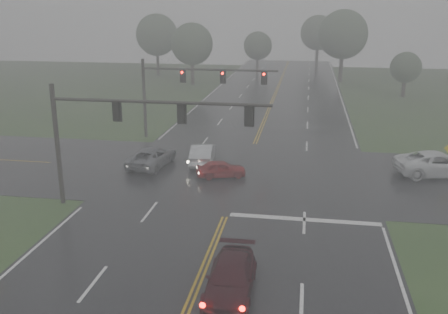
% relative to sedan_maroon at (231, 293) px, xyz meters
% --- Properties ---
extents(main_road, '(18.00, 160.00, 0.02)m').
position_rel_sedan_maroon_xyz_m(main_road, '(-1.52, 13.71, 0.00)').
color(main_road, black).
rests_on(main_road, ground).
extents(cross_street, '(120.00, 14.00, 0.02)m').
position_rel_sedan_maroon_xyz_m(cross_street, '(-1.52, 15.71, 0.00)').
color(cross_street, black).
rests_on(cross_street, ground).
extents(stop_bar, '(8.50, 0.50, 0.01)m').
position_rel_sedan_maroon_xyz_m(stop_bar, '(2.98, 8.11, 0.00)').
color(stop_bar, white).
rests_on(stop_bar, ground).
extents(sedan_maroon, '(2.01, 4.81, 1.39)m').
position_rel_sedan_maroon_xyz_m(sedan_maroon, '(0.00, 0.00, 0.00)').
color(sedan_maroon, black).
rests_on(sedan_maroon, ground).
extents(sedan_red, '(3.74, 2.40, 1.19)m').
position_rel_sedan_maroon_xyz_m(sedan_red, '(-2.94, 14.59, 0.00)').
color(sedan_red, maroon).
rests_on(sedan_red, ground).
extents(sedan_silver, '(2.07, 4.80, 1.54)m').
position_rel_sedan_maroon_xyz_m(sedan_silver, '(-4.87, 17.55, 0.00)').
color(sedan_silver, silver).
rests_on(sedan_silver, ground).
extents(car_grey, '(2.97, 5.38, 1.43)m').
position_rel_sedan_maroon_xyz_m(car_grey, '(-8.51, 16.23, 0.00)').
color(car_grey, slate).
rests_on(car_grey, ground).
extents(pickup_white, '(6.53, 4.08, 1.69)m').
position_rel_sedan_maroon_xyz_m(pickup_white, '(12.27, 17.56, 0.00)').
color(pickup_white, white).
rests_on(pickup_white, ground).
extents(signal_gantry_near, '(12.86, 0.32, 7.33)m').
position_rel_sedan_maroon_xyz_m(signal_gantry_near, '(-7.79, 8.27, 5.14)').
color(signal_gantry_near, black).
rests_on(signal_gantry_near, ground).
extents(signal_gantry_far, '(12.13, 0.36, 7.13)m').
position_rel_sedan_maroon_xyz_m(signal_gantry_far, '(-8.01, 24.62, 4.99)').
color(signal_gantry_far, black).
rests_on(signal_gantry_far, ground).
extents(tree_nw_a, '(6.31, 6.31, 9.27)m').
position_rel_sedan_maroon_xyz_m(tree_nw_a, '(-14.63, 56.46, 6.09)').
color(tree_nw_a, '#2E241E').
rests_on(tree_nw_a, ground).
extents(tree_ne_a, '(7.60, 7.60, 11.17)m').
position_rel_sedan_maroon_xyz_m(tree_ne_a, '(7.87, 63.01, 7.35)').
color(tree_ne_a, '#2E241E').
rests_on(tree_ne_a, ground).
extents(tree_n_mid, '(5.00, 5.00, 7.35)m').
position_rel_sedan_maroon_xyz_m(tree_n_mid, '(-6.20, 71.33, 4.83)').
color(tree_n_mid, '#2E241E').
rests_on(tree_n_mid, ground).
extents(tree_e_near, '(4.03, 4.03, 5.91)m').
position_rel_sedan_maroon_xyz_m(tree_e_near, '(15.36, 50.51, 3.88)').
color(tree_e_near, '#2E241E').
rests_on(tree_e_near, ground).
extents(tree_nw_b, '(7.09, 7.09, 10.41)m').
position_rel_sedan_maroon_xyz_m(tree_nw_b, '(-22.99, 66.02, 6.85)').
color(tree_nw_b, '#2E241E').
rests_on(tree_nw_b, ground).
extents(tree_n_far, '(6.81, 6.81, 10.01)m').
position_rel_sedan_maroon_xyz_m(tree_n_far, '(4.33, 82.92, 6.58)').
color(tree_n_far, '#2E241E').
rests_on(tree_n_far, ground).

